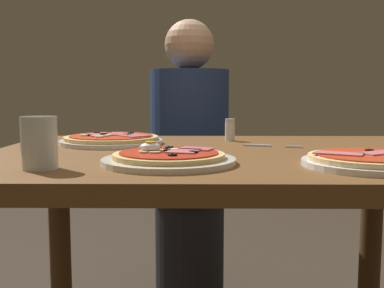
{
  "coord_description": "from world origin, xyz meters",
  "views": [
    {
      "loc": [
        -0.06,
        -1.16,
        0.89
      ],
      "look_at": [
        -0.07,
        -0.1,
        0.77
      ],
      "focal_mm": 43.81,
      "sensor_mm": 36.0,
      "label": 1
    }
  ],
  "objects_px": {
    "salt_shaker": "(230,130)",
    "diner_person": "(190,172)",
    "dining_table": "(220,198)",
    "pizza_foreground": "(169,158)",
    "water_glass_near": "(39,146)",
    "fork": "(268,146)",
    "pizza_across_right": "(111,140)",
    "pizza_across_left": "(370,160)"
  },
  "relations": [
    {
      "from": "pizza_foreground",
      "to": "fork",
      "type": "xyz_separation_m",
      "value": [
        0.25,
        0.31,
        -0.01
      ]
    },
    {
      "from": "salt_shaker",
      "to": "diner_person",
      "type": "relative_size",
      "value": 0.06
    },
    {
      "from": "pizza_foreground",
      "to": "salt_shaker",
      "type": "distance_m",
      "value": 0.49
    },
    {
      "from": "diner_person",
      "to": "pizza_foreground",
      "type": "bearing_deg",
      "value": 88.44
    },
    {
      "from": "salt_shaker",
      "to": "pizza_across_left",
      "type": "bearing_deg",
      "value": -63.23
    },
    {
      "from": "pizza_across_left",
      "to": "pizza_across_right",
      "type": "height_order",
      "value": "same"
    },
    {
      "from": "water_glass_near",
      "to": "salt_shaker",
      "type": "height_order",
      "value": "water_glass_near"
    },
    {
      "from": "pizza_foreground",
      "to": "salt_shaker",
      "type": "xyz_separation_m",
      "value": [
        0.16,
        0.46,
        0.02
      ]
    },
    {
      "from": "water_glass_near",
      "to": "diner_person",
      "type": "bearing_deg",
      "value": 75.3
    },
    {
      "from": "pizza_foreground",
      "to": "pizza_across_left",
      "type": "relative_size",
      "value": 1.03
    },
    {
      "from": "dining_table",
      "to": "salt_shaker",
      "type": "height_order",
      "value": "salt_shaker"
    },
    {
      "from": "fork",
      "to": "water_glass_near",
      "type": "bearing_deg",
      "value": -142.66
    },
    {
      "from": "fork",
      "to": "pizza_across_right",
      "type": "bearing_deg",
      "value": 172.01
    },
    {
      "from": "fork",
      "to": "salt_shaker",
      "type": "relative_size",
      "value": 2.31
    },
    {
      "from": "pizza_foreground",
      "to": "pizza_across_right",
      "type": "relative_size",
      "value": 0.95
    },
    {
      "from": "pizza_across_left",
      "to": "pizza_across_right",
      "type": "bearing_deg",
      "value": 146.1
    },
    {
      "from": "dining_table",
      "to": "diner_person",
      "type": "distance_m",
      "value": 0.76
    },
    {
      "from": "pizza_across_right",
      "to": "fork",
      "type": "xyz_separation_m",
      "value": [
        0.44,
        -0.06,
        -0.01
      ]
    },
    {
      "from": "salt_shaker",
      "to": "diner_person",
      "type": "bearing_deg",
      "value": 104.81
    },
    {
      "from": "pizza_across_right",
      "to": "water_glass_near",
      "type": "height_order",
      "value": "water_glass_near"
    },
    {
      "from": "pizza_across_left",
      "to": "diner_person",
      "type": "xyz_separation_m",
      "value": [
        -0.38,
        0.99,
        -0.19
      ]
    },
    {
      "from": "pizza_foreground",
      "to": "pizza_across_left",
      "type": "xyz_separation_m",
      "value": [
        0.4,
        -0.03,
        -0.0
      ]
    },
    {
      "from": "salt_shaker",
      "to": "dining_table",
      "type": "bearing_deg",
      "value": -99.02
    },
    {
      "from": "water_glass_near",
      "to": "diner_person",
      "type": "relative_size",
      "value": 0.09
    },
    {
      "from": "dining_table",
      "to": "water_glass_near",
      "type": "xyz_separation_m",
      "value": [
        -0.36,
        -0.27,
        0.16
      ]
    },
    {
      "from": "pizza_across_left",
      "to": "water_glass_near",
      "type": "height_order",
      "value": "water_glass_near"
    },
    {
      "from": "dining_table",
      "to": "pizza_across_right",
      "type": "distance_m",
      "value": 0.37
    },
    {
      "from": "pizza_across_right",
      "to": "diner_person",
      "type": "bearing_deg",
      "value": 70.17
    },
    {
      "from": "dining_table",
      "to": "pizza_foreground",
      "type": "relative_size",
      "value": 4.16
    },
    {
      "from": "dining_table",
      "to": "salt_shaker",
      "type": "distance_m",
      "value": 0.3
    },
    {
      "from": "dining_table",
      "to": "pizza_foreground",
      "type": "xyz_separation_m",
      "value": [
        -0.12,
        -0.2,
        0.13
      ]
    },
    {
      "from": "fork",
      "to": "diner_person",
      "type": "relative_size",
      "value": 0.13
    },
    {
      "from": "water_glass_near",
      "to": "fork",
      "type": "relative_size",
      "value": 0.66
    },
    {
      "from": "pizza_foreground",
      "to": "diner_person",
      "type": "relative_size",
      "value": 0.23
    },
    {
      "from": "salt_shaker",
      "to": "diner_person",
      "type": "distance_m",
      "value": 0.56
    },
    {
      "from": "pizza_across_left",
      "to": "diner_person",
      "type": "relative_size",
      "value": 0.23
    },
    {
      "from": "pizza_across_right",
      "to": "salt_shaker",
      "type": "xyz_separation_m",
      "value": [
        0.34,
        0.09,
        0.02
      ]
    },
    {
      "from": "pizza_across_right",
      "to": "diner_person",
      "type": "distance_m",
      "value": 0.66
    },
    {
      "from": "pizza_across_left",
      "to": "salt_shaker",
      "type": "distance_m",
      "value": 0.55
    },
    {
      "from": "dining_table",
      "to": "water_glass_near",
      "type": "relative_size",
      "value": 11.38
    },
    {
      "from": "pizza_foreground",
      "to": "diner_person",
      "type": "xyz_separation_m",
      "value": [
        0.03,
        0.96,
        -0.2
      ]
    },
    {
      "from": "dining_table",
      "to": "water_glass_near",
      "type": "distance_m",
      "value": 0.48
    }
  ]
}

